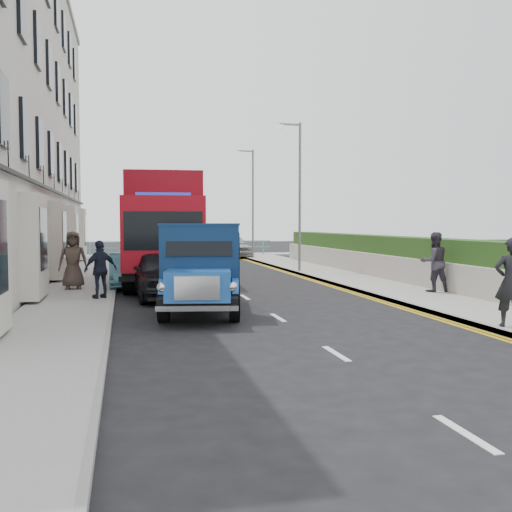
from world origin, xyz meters
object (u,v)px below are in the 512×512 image
lamp_mid (297,188)px  parked_car_front (161,273)px  red_lorry (164,226)px  pedestrian_east_near (511,282)px  lamp_far (251,197)px  bedford_lorry (200,274)px

lamp_mid → parked_car_front: lamp_mid is taller
red_lorry → pedestrian_east_near: (6.59, -11.65, -1.16)m
lamp_far → parked_car_front: lamp_far is taller
lamp_mid → pedestrian_east_near: 15.20m
lamp_mid → lamp_far: bearing=90.0°
pedestrian_east_near → lamp_far: bearing=-68.7°
bedford_lorry → red_lorry: (-0.34, 8.09, 1.19)m
parked_car_front → pedestrian_east_near: 10.28m
pedestrian_east_near → parked_car_front: bearing=-26.3°
bedford_lorry → parked_car_front: size_ratio=1.13×
lamp_far → red_lorry: (-6.36, -13.26, -1.75)m
lamp_far → bedford_lorry: (-6.02, -21.34, -2.94)m
lamp_far → bedford_lorry: 22.37m
lamp_far → pedestrian_east_near: size_ratio=3.62×
parked_car_front → pedestrian_east_near: (7.00, -7.52, 0.32)m
lamp_mid → parked_car_front: 10.54m
lamp_mid → bedford_lorry: bearing=-118.0°
lamp_mid → pedestrian_east_near: lamp_mid is taller
bedford_lorry → pedestrian_east_near: 7.19m
lamp_far → red_lorry: size_ratio=0.85×
lamp_far → red_lorry: 14.81m
lamp_mid → parked_car_front: (-6.78, -7.39, -3.23)m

